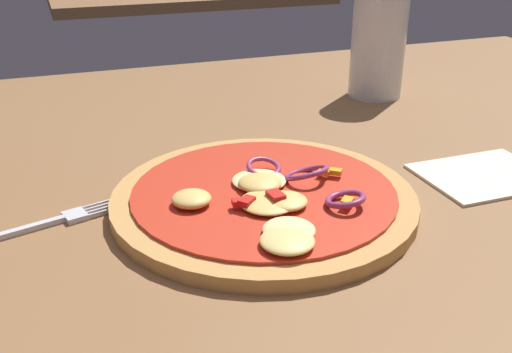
# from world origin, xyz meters

# --- Properties ---
(dining_table) EXTENTS (1.34, 1.03, 0.03)m
(dining_table) POSITION_xyz_m (0.00, 0.00, 0.01)
(dining_table) COLOR brown
(dining_table) RESTS_ON ground
(pizza) EXTENTS (0.27, 0.27, 0.03)m
(pizza) POSITION_xyz_m (-0.05, -0.02, 0.04)
(pizza) COLOR tan
(pizza) RESTS_ON dining_table
(fork) EXTENTS (0.18, 0.06, 0.01)m
(fork) POSITION_xyz_m (-0.25, 0.01, 0.03)
(fork) COLOR silver
(fork) RESTS_ON dining_table
(beer_glass) EXTENTS (0.07, 0.07, 0.14)m
(beer_glass) POSITION_xyz_m (0.21, 0.25, 0.09)
(beer_glass) COLOR silver
(beer_glass) RESTS_ON dining_table
(napkin) EXTENTS (0.12, 0.10, 0.00)m
(napkin) POSITION_xyz_m (0.17, -0.03, 0.03)
(napkin) COLOR silver
(napkin) RESTS_ON dining_table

